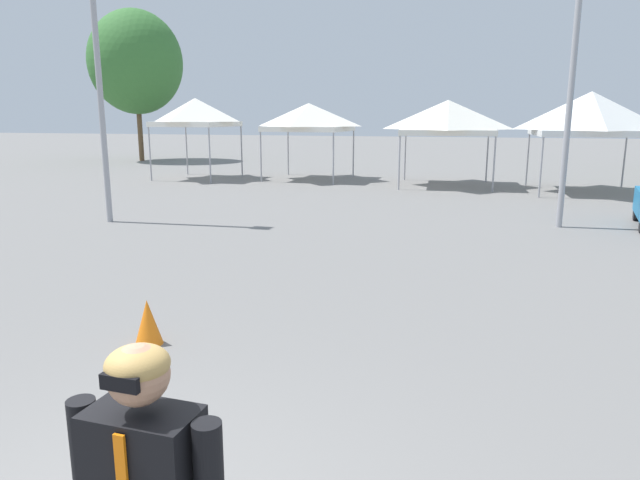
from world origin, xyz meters
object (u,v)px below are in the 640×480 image
Objects in this scene: traffic_cone_near_barrier at (148,322)px; canopy_tent_right_of_center at (590,114)px; canopy_tent_far_left at (196,112)px; canopy_tent_behind_right at (448,117)px; light_pole_opposite_side at (96,45)px; canopy_tent_behind_left at (309,117)px; tree_behind_tents_right at (136,62)px.

canopy_tent_right_of_center is at bearing 65.93° from traffic_cone_near_barrier.
canopy_tent_behind_right is (10.05, 0.28, -0.19)m from canopy_tent_far_left.
light_pole_opposite_side is (2.50, -9.59, 1.49)m from canopy_tent_far_left.
light_pole_opposite_side reaches higher than canopy_tent_far_left.
canopy_tent_behind_right is (5.53, -0.69, 0.00)m from canopy_tent_behind_left.
canopy_tent_behind_right is 6.75× the size of traffic_cone_near_barrier.
canopy_tent_far_left is at bearing -45.88° from tree_behind_tents_right.
traffic_cone_near_barrier is (-2.36, -16.52, -2.24)m from canopy_tent_behind_right.
canopy_tent_right_of_center reaches higher than canopy_tent_far_left.
canopy_tent_behind_right is at bearing 52.59° from light_pole_opposite_side.
canopy_tent_behind_left is at bearing -29.63° from tree_behind_tents_right.
canopy_tent_right_of_center is at bearing -9.03° from canopy_tent_behind_right.
light_pole_opposite_side is (-12.24, -9.13, 1.55)m from canopy_tent_right_of_center.
canopy_tent_behind_left is 5.57m from canopy_tent_behind_right.
canopy_tent_right_of_center is at bearing 36.73° from light_pole_opposite_side.
canopy_tent_right_of_center is at bearing -1.79° from canopy_tent_far_left.
canopy_tent_behind_left is at bearing 12.18° from canopy_tent_far_left.
canopy_tent_far_left is 0.92× the size of canopy_tent_behind_right.
canopy_tent_right_of_center is 6.90× the size of traffic_cone_near_barrier.
canopy_tent_behind_left is (4.52, 0.98, -0.19)m from canopy_tent_far_left.
canopy_tent_behind_right is 0.49× the size of light_pole_opposite_side.
canopy_tent_behind_right is 0.43× the size of tree_behind_tents_right.
traffic_cone_near_barrier is at bearing -57.54° from tree_behind_tents_right.
tree_behind_tents_right reaches higher than traffic_cone_near_barrier.
canopy_tent_right_of_center is 24.10m from tree_behind_tents_right.
canopy_tent_far_left reaches higher than canopy_tent_behind_right.
canopy_tent_behind_right is at bearing 81.87° from traffic_cone_near_barrier.
traffic_cone_near_barrier is at bearing -64.66° from canopy_tent_far_left.
canopy_tent_far_left is at bearing 115.34° from traffic_cone_near_barrier.
tree_behind_tents_right is 29.10m from traffic_cone_near_barrier.
canopy_tent_behind_left is 10.31m from canopy_tent_right_of_center.
light_pole_opposite_side is 9.30m from traffic_cone_near_barrier.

